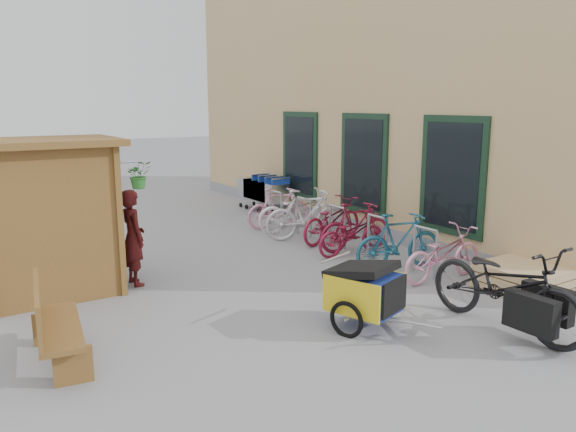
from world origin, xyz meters
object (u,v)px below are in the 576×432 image
bike_3 (356,227)px  bike_7 (279,208)px  bike_2 (352,234)px  bike_4 (332,220)px  kiosk (41,196)px  cargo_bike (506,287)px  pallet_stack (522,279)px  shopping_carts (263,190)px  bench (52,323)px  bike_5 (307,215)px  child_trailer (365,290)px  person_kiosk (133,238)px  bike_1 (399,241)px  bike_6 (298,211)px  bike_0 (443,254)px

bike_3 → bike_7: bike_3 is taller
bike_2 → bike_4: bearing=-16.2°
kiosk → cargo_bike: size_ratio=1.09×
bike_3 → kiosk: bearing=90.8°
pallet_stack → bike_3: 3.43m
shopping_carts → bike_3: size_ratio=1.18×
bench → bike_5: size_ratio=0.85×
bench → child_trailer: bearing=-7.9°
person_kiosk → bike_1: size_ratio=0.93×
bike_4 → bike_5: size_ratio=0.98×
bike_1 → bike_4: 2.25m
shopping_carts → child_trailer: size_ratio=1.22×
shopping_carts → cargo_bike: 8.96m
bike_4 → bike_6: size_ratio=0.95×
kiosk → cargo_bike: kiosk is taller
bike_5 → pallet_stack: bearing=-151.2°
bike_2 → bike_3: (0.27, 0.20, 0.08)m
cargo_bike → bike_0: 2.14m
bike_6 → bike_7: bearing=29.5°
cargo_bike → bike_7: (0.79, 6.78, -0.11)m
cargo_bike → bike_0: size_ratio=1.32×
bench → bike_6: bike_6 is taller
cargo_bike → bike_6: (0.93, 6.16, -0.10)m
bench → bike_2: bench is taller
pallet_stack → bike_2: bearing=104.9°
bike_1 → pallet_stack: bearing=-146.2°
pallet_stack → bike_1: bike_1 is taller
pallet_stack → bike_1: size_ratio=0.71×
bike_2 → bike_5: 1.50m
bike_7 → bench: bearing=134.4°
bench → shopping_carts: shopping_carts is taller
pallet_stack → bike_6: 5.40m
pallet_stack → shopping_carts: bearing=90.0°
kiosk → bench: (-0.40, -2.51, -1.06)m
cargo_bike → bike_4: size_ratio=1.27×
bike_3 → bike_6: bearing=7.2°
cargo_bike → bench: bearing=156.6°
bike_2 → bike_3: bike_3 is taller
kiosk → bike_6: 5.94m
child_trailer → cargo_bike: 1.82m
shopping_carts → bike_0: 6.94m
pallet_stack → bike_1: 2.13m
shopping_carts → bike_5: size_ratio=1.05×
pallet_stack → person_kiosk: person_kiosk is taller
bike_3 → bike_6: (-0.05, 1.99, 0.00)m
cargo_bike → bike_4: 5.13m
bench → shopping_carts: size_ratio=0.81×
pallet_stack → bike_7: bearing=97.3°
bike_1 → bike_6: (0.13, 3.38, -0.01)m
kiosk → bench: 2.76m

